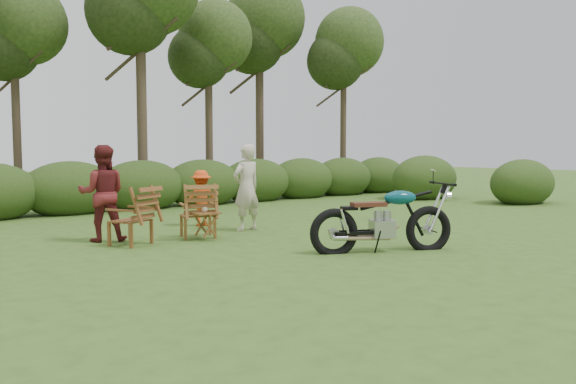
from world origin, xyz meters
TOP-DOWN VIEW (x-y plane):
  - ground at (0.00, 0.00)m, footprint 80.00×80.00m
  - tree_line at (0.50, 9.74)m, footprint 22.52×11.62m
  - motorcycle at (0.21, 0.13)m, footprint 2.49×1.82m
  - lawn_chair_right at (-1.42, 3.34)m, footprint 0.90×0.90m
  - lawn_chair_left at (-2.77, 3.36)m, footprint 0.96×0.96m
  - side_table at (-1.46, 3.00)m, footprint 0.52×0.44m
  - cup at (-1.45, 3.03)m, footprint 0.15×0.15m
  - adult_a at (-0.16, 3.53)m, footprint 0.70×0.49m
  - adult_b at (-3.00, 4.07)m, footprint 1.05×0.95m
  - child at (-0.53, 4.75)m, footprint 0.89×0.64m

SIDE VIEW (x-z plane):
  - ground at x=0.00m, z-range 0.00..0.00m
  - motorcycle at x=0.21m, z-range -0.67..0.67m
  - lawn_chair_right at x=-1.42m, z-range -0.52..0.52m
  - lawn_chair_left at x=-2.77m, z-range -0.52..0.52m
  - adult_a at x=-0.16m, z-range -0.90..0.90m
  - adult_b at x=-3.00m, z-range -0.89..0.89m
  - child at x=-0.53m, z-range -0.62..0.62m
  - side_table at x=-1.46m, z-range 0.00..0.52m
  - cup at x=-1.45m, z-range 0.52..0.62m
  - tree_line at x=0.50m, z-range -0.26..7.88m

